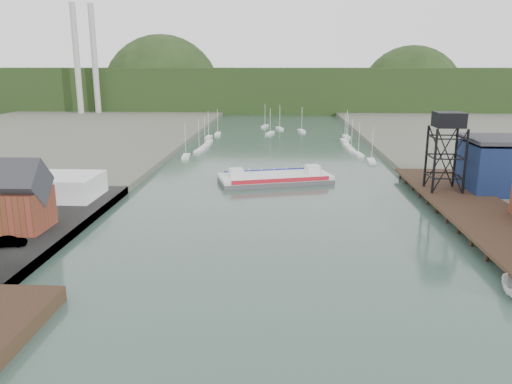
# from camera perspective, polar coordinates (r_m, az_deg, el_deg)

# --- Properties ---
(ground) EXTENTS (600.00, 600.00, 0.00)m
(ground) POSITION_cam_1_polar(r_m,az_deg,el_deg) (52.03, 1.03, -17.20)
(ground) COLOR #2E4840
(ground) RESTS_ON ground
(east_pier) EXTENTS (14.00, 70.00, 2.45)m
(east_pier) POSITION_cam_1_polar(r_m,az_deg,el_deg) (99.49, 23.79, -1.72)
(east_pier) COLOR black
(east_pier) RESTS_ON ground
(harbor_building) EXTENTS (12.20, 8.20, 8.90)m
(harbor_building) POSITION_cam_1_polar(r_m,az_deg,el_deg) (88.63, -26.50, -1.04)
(harbor_building) COLOR #5A2D19
(harbor_building) RESTS_ON west_quay
(white_shed) EXTENTS (18.00, 12.00, 4.50)m
(white_shed) POSITION_cam_1_polar(r_m,az_deg,el_deg) (107.28, -22.20, 0.61)
(white_shed) COLOR silver
(white_shed) RESTS_ON west_quay
(lift_tower) EXTENTS (6.50, 6.50, 16.00)m
(lift_tower) POSITION_cam_1_polar(r_m,az_deg,el_deg) (108.39, 21.14, 7.19)
(lift_tower) COLOR black
(lift_tower) RESTS_ON east_pier
(marina_sailboats) EXTENTS (57.71, 92.65, 0.90)m
(marina_sailboats) POSITION_cam_1_polar(r_m,az_deg,el_deg) (184.81, 2.49, 5.86)
(marina_sailboats) COLOR silver
(marina_sailboats) RESTS_ON ground
(smokestacks) EXTENTS (11.20, 8.20, 60.00)m
(smokestacks) POSITION_cam_1_polar(r_m,az_deg,el_deg) (296.99, -18.88, 14.02)
(smokestacks) COLOR #ADADA8
(smokestacks) RESTS_ON ground
(distant_hills) EXTENTS (500.00, 120.00, 80.00)m
(distant_hills) POSITION_cam_1_polar(r_m,az_deg,el_deg) (346.19, 2.05, 11.42)
(distant_hills) COLOR black
(distant_hills) RESTS_ON ground
(chain_ferry) EXTENTS (28.22, 17.35, 3.79)m
(chain_ferry) POSITION_cam_1_polar(r_m,az_deg,el_deg) (119.37, 2.19, 1.60)
(chain_ferry) COLOR #4D4C4F
(chain_ferry) RESTS_ON ground
(car_west_b) EXTENTS (4.84, 2.81, 1.51)m
(car_west_b) POSITION_cam_1_polar(r_m,az_deg,el_deg) (81.04, -26.35, -5.12)
(car_west_b) COLOR #999999
(car_west_b) RESTS_ON west_quay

